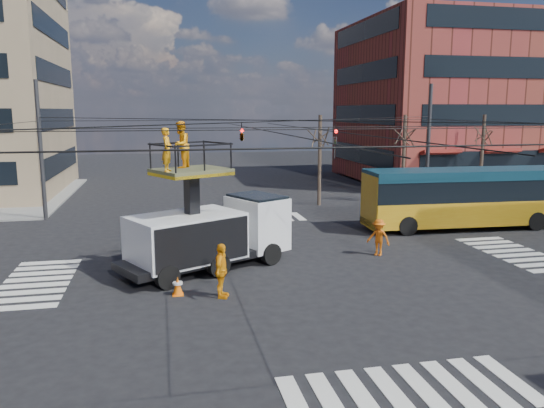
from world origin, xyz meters
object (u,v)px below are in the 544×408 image
(utility_truck, at_px, (210,220))
(city_bus, at_px, (467,196))
(worker_ground, at_px, (221,271))
(flagger, at_px, (378,237))
(traffic_cone, at_px, (178,286))

(utility_truck, bearing_deg, city_bus, -9.99)
(utility_truck, distance_m, worker_ground, 3.66)
(worker_ground, bearing_deg, city_bus, -41.06)
(flagger, bearing_deg, traffic_cone, -112.03)
(utility_truck, xyz_separation_m, flagger, (7.39, 0.40, -1.16))
(utility_truck, relative_size, flagger, 4.46)
(worker_ground, bearing_deg, utility_truck, 19.86)
(utility_truck, relative_size, city_bus, 0.64)
(traffic_cone, xyz_separation_m, flagger, (8.80, 3.35, 0.48))
(traffic_cone, bearing_deg, worker_ground, -21.19)
(city_bus, xyz_separation_m, flagger, (-6.88, -4.25, -0.91))
(utility_truck, xyz_separation_m, worker_ground, (0.05, -3.51, -1.03))
(traffic_cone, relative_size, worker_ground, 0.35)
(flagger, bearing_deg, utility_truck, -129.76)
(traffic_cone, distance_m, flagger, 9.42)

